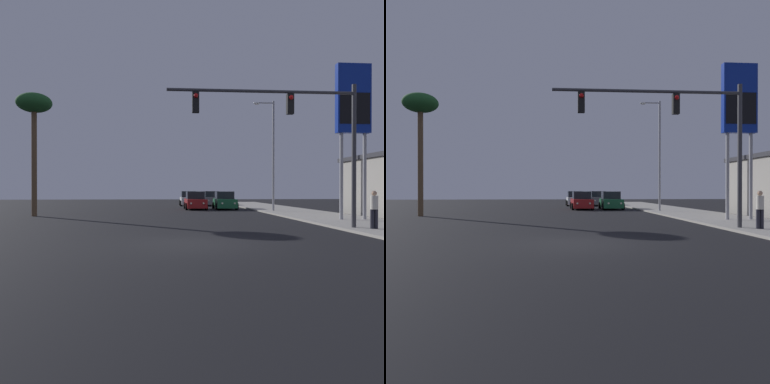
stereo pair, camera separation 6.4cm
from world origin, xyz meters
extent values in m
plane|color=black|center=(0.00, 0.00, 0.00)|extent=(120.00, 120.00, 0.00)
cube|color=#9E998E|center=(9.50, 10.00, 0.06)|extent=(5.00, 60.00, 0.12)
cube|color=#195933|center=(4.76, 22.19, 0.58)|extent=(1.93, 4.25, 0.80)
cube|color=black|center=(4.76, 22.34, 1.33)|extent=(1.66, 2.05, 0.70)
cylinder|color=black|center=(3.86, 20.89, 0.32)|extent=(0.24, 0.64, 0.64)
cylinder|color=black|center=(5.66, 20.89, 0.32)|extent=(0.24, 0.64, 0.64)
cylinder|color=black|center=(3.86, 23.50, 0.32)|extent=(0.24, 0.64, 0.64)
cylinder|color=black|center=(5.66, 23.50, 0.32)|extent=(0.24, 0.64, 0.64)
sphere|color=#F2EACC|center=(4.20, 20.07, 0.63)|extent=(0.18, 0.18, 0.18)
sphere|color=#F2EACC|center=(5.32, 20.07, 0.63)|extent=(0.18, 0.18, 0.18)
cube|color=slate|center=(4.62, 31.01, 0.58)|extent=(1.90, 4.24, 0.80)
cube|color=black|center=(4.62, 31.16, 1.33)|extent=(1.65, 2.04, 0.70)
cylinder|color=black|center=(3.72, 29.70, 0.32)|extent=(0.24, 0.64, 0.64)
cylinder|color=black|center=(5.52, 29.70, 0.32)|extent=(0.24, 0.64, 0.64)
cylinder|color=black|center=(3.72, 32.31, 0.32)|extent=(0.24, 0.64, 0.64)
cylinder|color=black|center=(5.52, 32.31, 0.32)|extent=(0.24, 0.64, 0.64)
sphere|color=#F2EACC|center=(4.06, 28.89, 0.63)|extent=(0.18, 0.18, 0.18)
sphere|color=#F2EACC|center=(5.17, 28.89, 0.63)|extent=(0.18, 0.18, 0.18)
cube|color=silver|center=(1.90, 30.42, 0.58)|extent=(1.82, 4.21, 0.80)
cube|color=black|center=(1.90, 30.57, 1.33)|extent=(1.61, 2.01, 0.70)
cylinder|color=black|center=(1.00, 29.12, 0.32)|extent=(0.24, 0.64, 0.64)
cylinder|color=black|center=(2.80, 29.12, 0.32)|extent=(0.24, 0.64, 0.64)
cylinder|color=black|center=(1.00, 31.72, 0.32)|extent=(0.24, 0.64, 0.64)
cylinder|color=black|center=(2.80, 31.72, 0.32)|extent=(0.24, 0.64, 0.64)
sphere|color=#F2EACC|center=(1.34, 28.30, 0.63)|extent=(0.18, 0.18, 0.18)
sphere|color=#F2EACC|center=(2.46, 28.30, 0.63)|extent=(0.18, 0.18, 0.18)
cube|color=maroon|center=(2.00, 22.30, 0.58)|extent=(1.85, 4.22, 0.80)
cube|color=black|center=(2.00, 22.45, 1.33)|extent=(1.63, 2.02, 0.70)
cylinder|color=black|center=(1.10, 21.00, 0.32)|extent=(0.24, 0.64, 0.64)
cylinder|color=black|center=(2.90, 21.00, 0.32)|extent=(0.24, 0.64, 0.64)
cylinder|color=black|center=(1.10, 23.61, 0.32)|extent=(0.24, 0.64, 0.64)
cylinder|color=black|center=(2.90, 23.61, 0.32)|extent=(0.24, 0.64, 0.64)
sphere|color=#F2EACC|center=(1.44, 20.18, 0.63)|extent=(0.18, 0.18, 0.18)
sphere|color=#F2EACC|center=(2.56, 20.18, 0.63)|extent=(0.18, 0.18, 0.18)
cylinder|color=#38383D|center=(7.65, 3.73, 3.37)|extent=(0.20, 0.20, 6.50)
cylinder|color=#38383D|center=(3.40, 3.73, 6.22)|extent=(8.51, 0.14, 0.14)
cube|color=black|center=(4.67, 3.73, 5.67)|extent=(0.30, 0.24, 0.90)
sphere|color=red|center=(4.67, 3.59, 5.94)|extent=(0.20, 0.20, 0.20)
cube|color=black|center=(0.42, 3.73, 5.67)|extent=(0.30, 0.24, 0.90)
sphere|color=red|center=(0.42, 3.59, 5.94)|extent=(0.20, 0.20, 0.20)
cylinder|color=#99999E|center=(8.03, 17.48, 4.62)|extent=(0.18, 0.18, 9.00)
cylinder|color=#99999E|center=(7.33, 17.48, 8.97)|extent=(1.40, 0.10, 0.10)
ellipsoid|color=silver|center=(6.63, 17.48, 8.92)|extent=(0.50, 0.24, 0.20)
cylinder|color=#99999E|center=(9.28, 8.24, 2.62)|extent=(0.20, 0.20, 5.00)
cylinder|color=#99999E|center=(10.68, 8.24, 2.62)|extent=(0.20, 0.20, 5.00)
cube|color=navy|center=(9.98, 8.24, 7.12)|extent=(2.00, 0.40, 4.00)
cube|color=black|center=(9.98, 8.03, 6.52)|extent=(1.80, 0.03, 1.80)
cylinder|color=#23232D|center=(8.16, 3.10, 0.54)|extent=(0.16, 0.16, 0.85)
cylinder|color=#23232D|center=(8.34, 3.10, 0.54)|extent=(0.16, 0.16, 0.85)
cylinder|color=beige|center=(8.25, 3.10, 1.27)|extent=(0.32, 0.32, 0.60)
sphere|color=tan|center=(8.25, 3.10, 1.68)|extent=(0.22, 0.22, 0.22)
cylinder|color=brown|center=(-9.92, 14.00, 3.69)|extent=(0.36, 0.36, 7.38)
ellipsoid|color=#1E5123|center=(-9.92, 14.00, 7.86)|extent=(2.40, 2.40, 1.32)
camera|label=1|loc=(-1.01, -12.66, 1.82)|focal=35.00mm
camera|label=2|loc=(-0.94, -12.66, 1.82)|focal=35.00mm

